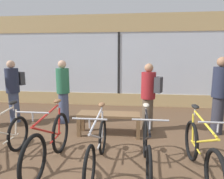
{
  "coord_description": "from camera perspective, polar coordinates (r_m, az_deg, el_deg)",
  "views": [
    {
      "loc": [
        0.57,
        -3.12,
        1.8
      ],
      "look_at": [
        0.0,
        1.84,
        0.95
      ],
      "focal_mm": 32.0,
      "sensor_mm": 36.0,
      "label": 1
    }
  ],
  "objects": [
    {
      "name": "customer_by_window",
      "position": [
        5.46,
        -13.79,
        -0.28
      ],
      "size": [
        0.47,
        0.47,
        1.68
      ],
      "color": "#424C6B",
      "rests_on": "ground_plane"
    },
    {
      "name": "customer_near_rack",
      "position": [
        5.99,
        -26.31,
        0.07
      ],
      "size": [
        0.47,
        0.56,
        1.68
      ],
      "color": "#424C6B",
      "rests_on": "ground_plane"
    },
    {
      "name": "customer_mid_floor",
      "position": [
        5.14,
        28.33,
        -1.15
      ],
      "size": [
        0.36,
        0.36,
        1.78
      ],
      "color": "#2D2D38",
      "rests_on": "ground_plane"
    },
    {
      "name": "customer_near_bench",
      "position": [
        4.83,
        10.5,
        -1.58
      ],
      "size": [
        0.56,
        0.46,
        1.62
      ],
      "color": "brown",
      "rests_on": "ground_plane"
    },
    {
      "name": "bicycle_center_left",
      "position": [
        3.51,
        -17.48,
        -14.27
      ],
      "size": [
        0.46,
        1.76,
        1.06
      ],
      "color": "black",
      "rests_on": "ground_plane"
    },
    {
      "name": "display_bench",
      "position": [
        4.58,
        -0.85,
        -7.96
      ],
      "size": [
        1.4,
        0.44,
        0.51
      ],
      "color": "brown",
      "rests_on": "ground_plane"
    },
    {
      "name": "ground_plane",
      "position": [
        3.65,
        -3.51,
        -19.96
      ],
      "size": [
        24.0,
        24.0,
        0.0
      ],
      "primitive_type": "plane",
      "color": "brown"
    },
    {
      "name": "shop_back_wall",
      "position": [
        7.11,
        1.98,
        8.37
      ],
      "size": [
        12.0,
        0.08,
        3.2
      ],
      "color": "tan",
      "rests_on": "ground_plane"
    },
    {
      "name": "bicycle_left",
      "position": [
        3.89,
        -29.04,
        -13.19
      ],
      "size": [
        0.46,
        1.66,
        1.01
      ],
      "color": "black",
      "rests_on": "ground_plane"
    },
    {
      "name": "bicycle_right",
      "position": [
        3.37,
        24.12,
        -16.2
      ],
      "size": [
        0.46,
        1.75,
        1.03
      ],
      "color": "black",
      "rests_on": "ground_plane"
    },
    {
      "name": "bicycle_center",
      "position": [
        3.3,
        -4.23,
        -16.06
      ],
      "size": [
        0.46,
        1.73,
        1.01
      ],
      "color": "black",
      "rests_on": "ground_plane"
    },
    {
      "name": "bicycle_center_right",
      "position": [
        3.25,
        9.86,
        -16.33
      ],
      "size": [
        0.46,
        1.73,
        1.02
      ],
      "color": "black",
      "rests_on": "ground_plane"
    }
  ]
}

